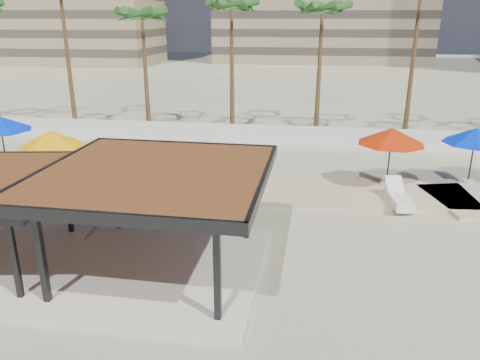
# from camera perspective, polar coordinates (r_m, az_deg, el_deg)

# --- Properties ---
(ground) EXTENTS (200.00, 200.00, 0.00)m
(ground) POSITION_cam_1_polar(r_m,az_deg,el_deg) (16.19, -1.22, -9.88)
(ground) COLOR #CBB887
(ground) RESTS_ON ground
(promenade) EXTENTS (44.45, 7.97, 0.24)m
(promenade) POSITION_cam_1_polar(r_m,az_deg,el_deg) (22.98, 6.88, -0.80)
(promenade) COLOR #C6B284
(promenade) RESTS_ON ground
(boundary_wall) EXTENTS (56.00, 0.30, 1.20)m
(boundary_wall) POSITION_cam_1_polar(r_m,az_deg,el_deg) (30.90, 3.69, 5.56)
(boundary_wall) COLOR silver
(boundary_wall) RESTS_ON ground
(pavilion_central) EXTENTS (7.05, 7.05, 3.50)m
(pavilion_central) POSITION_cam_1_polar(r_m,az_deg,el_deg) (14.96, -10.15, -3.84)
(pavilion_central) COLOR beige
(pavilion_central) RESTS_ON ground
(umbrella_b) EXTENTS (3.85, 3.85, 2.72)m
(umbrella_b) POSITION_cam_1_polar(r_m,az_deg,el_deg) (23.63, -22.05, 4.71)
(umbrella_b) COLOR beige
(umbrella_b) RESTS_ON promenade
(umbrella_c) EXTENTS (3.90, 3.90, 2.83)m
(umbrella_c) POSITION_cam_1_polar(r_m,az_deg,el_deg) (23.08, 17.99, 5.10)
(umbrella_c) COLOR beige
(umbrella_c) RESTS_ON promenade
(umbrella_d) EXTENTS (3.44, 3.44, 2.73)m
(umbrella_d) POSITION_cam_1_polar(r_m,az_deg,el_deg) (25.05, 26.78, 4.82)
(umbrella_d) COLOR beige
(umbrella_d) RESTS_ON promenade
(umbrella_f) EXTENTS (3.60, 3.60, 2.83)m
(umbrella_f) POSITION_cam_1_polar(r_m,az_deg,el_deg) (27.66, -27.23, 6.13)
(umbrella_f) COLOR beige
(umbrella_f) RESTS_ON promenade
(lounger_a) EXTENTS (0.68, 1.98, 0.75)m
(lounger_a) POSITION_cam_1_polar(r_m,az_deg,el_deg) (22.37, -4.49, -0.47)
(lounger_a) COLOR white
(lounger_a) RESTS_ON promenade
(lounger_c) EXTENTS (1.00, 2.42, 0.89)m
(lounger_c) POSITION_cam_1_polar(r_m,az_deg,el_deg) (21.56, 18.76, -2.14)
(lounger_c) COLOR white
(lounger_c) RESTS_ON promenade
(palm_c) EXTENTS (3.00, 3.00, 8.89)m
(palm_c) POSITION_cam_1_polar(r_m,az_deg,el_deg) (34.01, -11.85, 18.63)
(palm_c) COLOR brown
(palm_c) RESTS_ON ground
(palm_d) EXTENTS (3.00, 3.00, 9.46)m
(palm_d) POSITION_cam_1_polar(r_m,az_deg,el_deg) (33.29, -1.04, 19.93)
(palm_d) COLOR brown
(palm_d) RESTS_ON ground
(palm_e) EXTENTS (3.00, 3.00, 9.26)m
(palm_e) POSITION_cam_1_polar(r_m,az_deg,el_deg) (32.35, 10.00, 19.35)
(palm_e) COLOR brown
(palm_e) RESTS_ON ground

